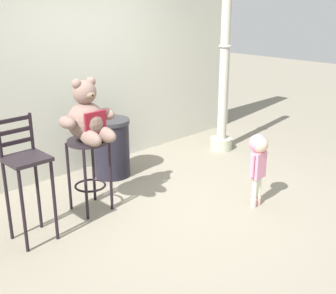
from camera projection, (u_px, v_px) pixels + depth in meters
ground_plane at (169, 208)px, 4.87m from camera, size 24.00×24.00×0.00m
building_wall at (70, 54)px, 5.60m from camera, size 6.32×0.30×3.08m
bar_stool_with_teddy at (89, 159)px, 4.66m from camera, size 0.43×0.43×0.81m
teddy_bear at (88, 118)px, 4.48m from camera, size 0.63×0.56×0.65m
child_walking at (258, 155)px, 4.73m from camera, size 0.27×0.21×0.84m
trash_bin at (112, 148)px, 5.64m from camera, size 0.49×0.49×0.76m
lamppost at (224, 81)px, 6.41m from camera, size 0.34×0.34×2.71m
bar_chair_empty at (26, 169)px, 4.03m from camera, size 0.37×0.37×1.21m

